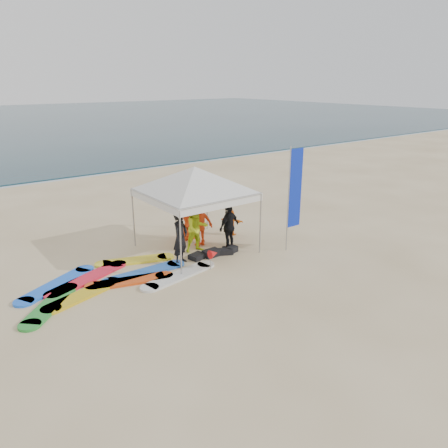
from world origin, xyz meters
TOP-DOWN VIEW (x-y plane):
  - ground at (0.00, 0.00)m, footprint 120.00×120.00m
  - shoreline_foam at (0.00, 18.20)m, footprint 160.00×1.20m
  - person_black_a at (-0.91, 3.15)m, footprint 0.76×0.67m
  - person_yellow at (0.07, 3.68)m, footprint 0.89×0.74m
  - person_orange_a at (0.46, 4.13)m, footprint 1.15×0.73m
  - person_black_b at (1.06, 3.20)m, footprint 1.02×0.61m
  - person_orange_b at (0.47, 4.86)m, footprint 0.77×0.51m
  - person_seated at (2.03, 4.32)m, footprint 0.70×0.93m
  - canopy_tent at (0.13, 3.85)m, footprint 4.40×4.40m
  - feather_flag at (2.83, 1.91)m, footprint 0.60×0.04m
  - marker_pennant at (-0.34, 2.16)m, footprint 0.28×0.28m
  - gear_pile at (0.28, 3.00)m, footprint 1.77×0.73m
  - surfboard_spread at (-3.30, 3.22)m, footprint 5.64×2.89m

SIDE VIEW (x-z plane):
  - ground at x=0.00m, z-range 0.00..0.00m
  - shoreline_foam at x=0.00m, z-range 0.00..0.01m
  - surfboard_spread at x=-3.30m, z-range 0.00..0.07m
  - gear_pile at x=0.28m, z-range -0.01..0.21m
  - person_seated at x=2.03m, z-range 0.00..0.98m
  - marker_pennant at x=-0.34m, z-range 0.18..0.81m
  - person_orange_b at x=0.47m, z-range 0.00..1.55m
  - person_black_b at x=1.06m, z-range 0.00..1.63m
  - person_yellow at x=0.07m, z-range 0.00..1.66m
  - person_orange_a at x=0.46m, z-range 0.00..1.70m
  - person_black_a at x=-0.91m, z-range 0.00..1.74m
  - feather_flag at x=2.83m, z-range 0.32..3.90m
  - canopy_tent at x=0.13m, z-range 1.23..4.55m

